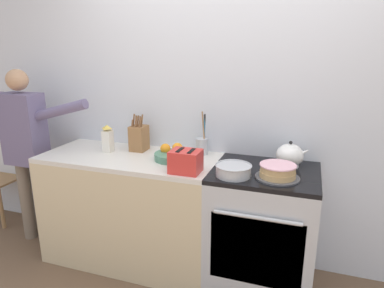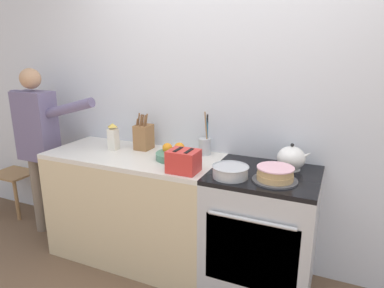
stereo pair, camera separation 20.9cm
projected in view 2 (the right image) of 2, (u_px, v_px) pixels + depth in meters
The scene contains 13 objects.
wall_back at pixel (232, 102), 2.59m from camera, with size 8.00×0.04×2.60m.
counter_cabinet at pixel (135, 206), 2.81m from camera, with size 1.37×0.62×0.89m.
stove_range at pixel (261, 233), 2.40m from camera, with size 0.71×0.65×0.89m.
layer_cake at pixel (275, 174), 2.13m from camera, with size 0.28×0.28×0.09m.
tea_kettle at pixel (291, 158), 2.33m from camera, with size 0.23×0.19×0.19m.
mixing_bowl at pixel (230, 171), 2.19m from camera, with size 0.24×0.24×0.08m.
knife_block at pixel (144, 136), 2.80m from camera, with size 0.12×0.14×0.30m.
utensil_crock at pixel (205, 145), 2.66m from camera, with size 0.09×0.09×0.34m.
fruit_bowl at pixel (173, 154), 2.56m from camera, with size 0.26×0.26×0.11m.
toaster at pixel (184, 161), 2.28m from camera, with size 0.22×0.16×0.15m.
milk_carton at pixel (113, 137), 2.78m from camera, with size 0.07×0.07×0.22m.
person_baker at pixel (39, 140), 3.04m from camera, with size 0.90×0.20×1.53m.
dining_chair at pixel (22, 165), 3.65m from camera, with size 0.40×0.40×0.84m.
Camera 2 is at (0.77, -1.84, 1.70)m, focal length 32.00 mm.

